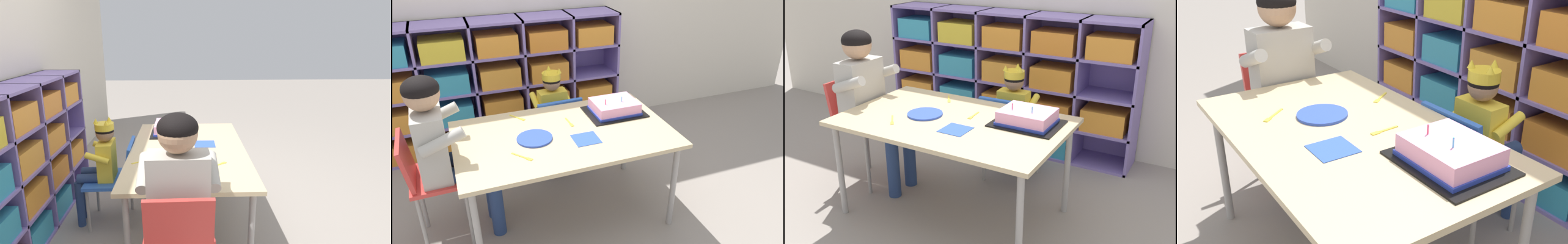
% 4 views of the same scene
% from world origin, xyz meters
% --- Properties ---
extents(ground, '(16.00, 16.00, 0.00)m').
position_xyz_m(ground, '(0.00, 0.00, 0.00)').
color(ground, gray).
extents(storage_cubby_shelf, '(2.10, 0.32, 1.11)m').
position_xyz_m(storage_cubby_shelf, '(-0.26, 1.15, 0.54)').
color(storage_cubby_shelf, '#7F6BB2').
rests_on(storage_cubby_shelf, ground).
extents(activity_table, '(1.33, 0.82, 0.63)m').
position_xyz_m(activity_table, '(0.00, 0.00, 0.58)').
color(activity_table, '#D1B789').
rests_on(activity_table, ground).
extents(classroom_chair_blue, '(0.38, 0.37, 0.65)m').
position_xyz_m(classroom_chair_blue, '(0.11, 0.54, 0.39)').
color(classroom_chair_blue, blue).
rests_on(classroom_chair_blue, ground).
extents(child_with_crown, '(0.30, 0.31, 0.84)m').
position_xyz_m(child_with_crown, '(0.10, 0.66, 0.52)').
color(child_with_crown, yellow).
rests_on(child_with_crown, ground).
extents(classroom_chair_adult_side, '(0.35, 0.35, 0.74)m').
position_xyz_m(classroom_chair_adult_side, '(-0.82, 0.05, 0.47)').
color(classroom_chair_adult_side, red).
rests_on(classroom_chair_adult_side, ground).
extents(adult_helper_seated, '(0.44, 0.41, 1.09)m').
position_xyz_m(adult_helper_seated, '(-0.70, 0.06, 0.68)').
color(adult_helper_seated, '#B2ADA3').
rests_on(adult_helper_seated, ground).
extents(birthday_cake_on_tray, '(0.39, 0.30, 0.12)m').
position_xyz_m(birthday_cake_on_tray, '(0.41, 0.15, 0.67)').
color(birthday_cake_on_tray, black).
rests_on(birthday_cake_on_tray, activity_table).
extents(paper_plate_stack, '(0.21, 0.21, 0.01)m').
position_xyz_m(paper_plate_stack, '(-0.19, -0.02, 0.64)').
color(paper_plate_stack, blue).
rests_on(paper_plate_stack, activity_table).
extents(paper_napkin_square, '(0.15, 0.15, 0.00)m').
position_xyz_m(paper_napkin_square, '(0.10, -0.13, 0.63)').
color(paper_napkin_square, '#3356B7').
rests_on(paper_napkin_square, activity_table).
extents(fork_at_table_front_edge, '(0.02, 0.13, 0.00)m').
position_xyz_m(fork_at_table_front_edge, '(0.07, 0.11, 0.63)').
color(fork_at_table_front_edge, yellow).
rests_on(fork_at_table_front_edge, activity_table).
extents(fork_near_cake_tray, '(0.09, 0.12, 0.00)m').
position_xyz_m(fork_near_cake_tray, '(-0.22, 0.30, 0.63)').
color(fork_near_cake_tray, yellow).
rests_on(fork_near_cake_tray, activity_table).
extents(fork_by_napkin, '(0.10, 0.12, 0.00)m').
position_xyz_m(fork_by_napkin, '(-0.30, -0.19, 0.63)').
color(fork_by_napkin, yellow).
rests_on(fork_by_napkin, activity_table).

